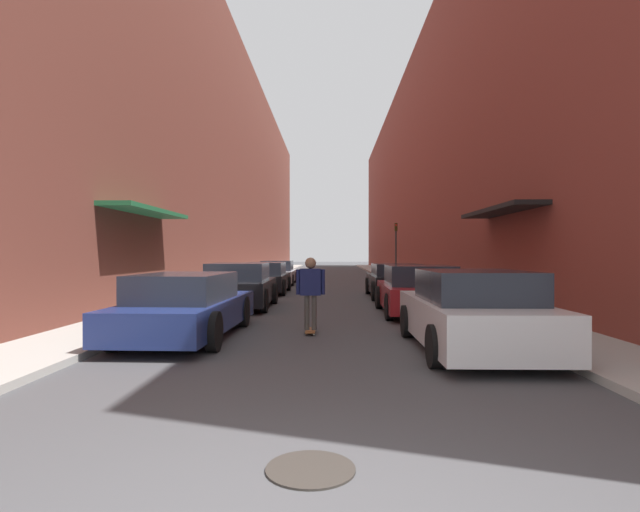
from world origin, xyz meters
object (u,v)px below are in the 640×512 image
(manhole_cover, at_px, (311,469))
(traffic_light, at_px, (396,245))
(parked_car_right_0, at_px, (472,312))
(skateboarder, at_px, (311,287))
(parked_car_left_1, at_px, (239,286))
(parked_car_right_1, at_px, (418,291))
(parked_car_left_0, at_px, (187,307))
(parked_car_right_2, at_px, (395,281))
(parked_car_left_2, at_px, (266,278))
(parked_car_left_3, at_px, (278,273))

(manhole_cover, height_order, traffic_light, traffic_light)
(parked_car_right_0, height_order, manhole_cover, parked_car_right_0)
(parked_car_right_0, height_order, skateboarder, skateboarder)
(traffic_light, bearing_deg, skateboarder, -102.84)
(parked_car_left_1, xyz_separation_m, parked_car_right_1, (5.24, -1.47, -0.01))
(parked_car_left_0, height_order, parked_car_right_2, parked_car_right_2)
(traffic_light, bearing_deg, parked_car_left_2, -130.06)
(parked_car_right_2, relative_size, skateboarder, 2.98)
(parked_car_right_1, bearing_deg, parked_car_left_0, -142.95)
(parked_car_left_0, relative_size, parked_car_left_3, 1.01)
(manhole_cover, bearing_deg, parked_car_right_1, 75.56)
(parked_car_left_3, xyz_separation_m, parked_car_right_0, (5.33, -18.55, 0.05))
(parked_car_left_2, relative_size, parked_car_right_1, 0.99)
(parked_car_right_2, bearing_deg, parked_car_left_1, -144.19)
(parked_car_right_1, bearing_deg, skateboarder, -130.06)
(parked_car_left_2, relative_size, traffic_light, 1.31)
(parked_car_left_3, bearing_deg, parked_car_right_0, -73.98)
(parked_car_left_0, xyz_separation_m, parked_car_left_3, (-0.03, 17.31, -0.01))
(parked_car_left_2, bearing_deg, skateboarder, -77.62)
(parked_car_right_0, bearing_deg, parked_car_right_1, 90.18)
(parked_car_left_3, height_order, parked_car_right_1, parked_car_right_1)
(parked_car_left_2, height_order, parked_car_left_3, parked_car_left_2)
(parked_car_right_1, distance_m, skateboarder, 4.43)
(parked_car_left_3, distance_m, parked_car_right_2, 9.67)
(parked_car_left_1, bearing_deg, parked_car_right_0, -51.85)
(parked_car_right_0, distance_m, parked_car_right_2, 10.50)
(parked_car_left_3, xyz_separation_m, skateboarder, (2.47, -16.71, 0.36))
(parked_car_left_0, xyz_separation_m, parked_car_left_2, (0.11, 11.23, 0.01))
(traffic_light, bearing_deg, parked_car_right_1, -95.13)
(parked_car_left_0, height_order, parked_car_left_2, parked_car_left_2)
(parked_car_left_3, bearing_deg, parked_car_right_2, -56.34)
(parked_car_left_0, relative_size, parked_car_right_2, 1.01)
(parked_car_right_1, xyz_separation_m, traffic_light, (1.35, 15.00, 1.53))
(parked_car_left_2, xyz_separation_m, parked_car_right_0, (5.19, -12.47, 0.04))
(parked_car_left_1, height_order, parked_car_right_2, parked_car_left_1)
(parked_car_left_1, distance_m, parked_car_left_2, 5.78)
(parked_car_left_2, xyz_separation_m, parked_car_right_2, (5.22, -1.97, 0.01))
(parked_car_right_0, distance_m, traffic_light, 20.32)
(parked_car_left_3, distance_m, traffic_light, 7.04)
(parked_car_left_3, relative_size, manhole_cover, 6.73)
(parked_car_left_2, bearing_deg, parked_car_right_2, -20.64)
(parked_car_right_2, distance_m, traffic_light, 9.93)
(manhole_cover, bearing_deg, parked_car_left_3, 96.70)
(skateboarder, bearing_deg, parked_car_left_2, 102.38)
(skateboarder, bearing_deg, parked_car_right_1, 49.94)
(parked_car_left_0, xyz_separation_m, parked_car_right_1, (5.28, 3.99, 0.03))
(parked_car_left_1, height_order, parked_car_left_3, parked_car_left_1)
(parked_car_left_3, bearing_deg, parked_car_right_1, -68.27)
(parked_car_left_3, relative_size, parked_car_right_0, 1.08)
(parked_car_left_1, bearing_deg, skateboarder, -63.67)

